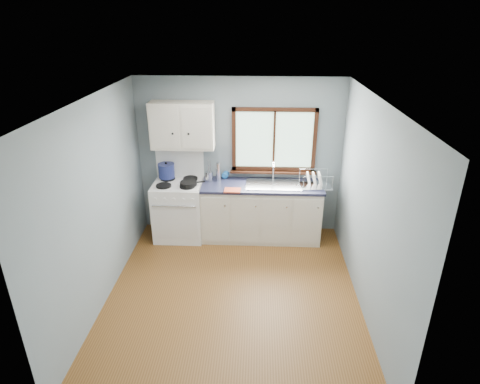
{
  "coord_description": "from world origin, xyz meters",
  "views": [
    {
      "loc": [
        0.29,
        -4.21,
        3.33
      ],
      "look_at": [
        0.05,
        0.9,
        1.05
      ],
      "focal_mm": 30.0,
      "sensor_mm": 36.0,
      "label": 1
    }
  ],
  "objects_px": {
    "utensil_crock": "(209,176)",
    "thermos": "(218,172)",
    "base_cabinets": "(261,214)",
    "skillet": "(189,183)",
    "stockpot": "(166,170)",
    "gas_range": "(179,208)",
    "sink": "(273,188)",
    "dish_rack": "(315,182)"
  },
  "relations": [
    {
      "from": "utensil_crock",
      "to": "thermos",
      "type": "height_order",
      "value": "utensil_crock"
    },
    {
      "from": "gas_range",
      "to": "base_cabinets",
      "type": "xyz_separation_m",
      "value": [
        1.31,
        0.02,
        -0.08
      ]
    },
    {
      "from": "base_cabinets",
      "to": "skillet",
      "type": "relative_size",
      "value": 4.52
    },
    {
      "from": "skillet",
      "to": "dish_rack",
      "type": "distance_m",
      "value": 1.92
    },
    {
      "from": "stockpot",
      "to": "utensil_crock",
      "type": "height_order",
      "value": "utensil_crock"
    },
    {
      "from": "dish_rack",
      "to": "utensil_crock",
      "type": "bearing_deg",
      "value": 169.74
    },
    {
      "from": "gas_range",
      "to": "thermos",
      "type": "xyz_separation_m",
      "value": [
        0.62,
        0.14,
        0.58
      ]
    },
    {
      "from": "base_cabinets",
      "to": "stockpot",
      "type": "bearing_deg",
      "value": 174.98
    },
    {
      "from": "dish_rack",
      "to": "thermos",
      "type": "bearing_deg",
      "value": 169.13
    },
    {
      "from": "skillet",
      "to": "thermos",
      "type": "height_order",
      "value": "thermos"
    },
    {
      "from": "utensil_crock",
      "to": "thermos",
      "type": "bearing_deg",
      "value": 1.44
    },
    {
      "from": "dish_rack",
      "to": "skillet",
      "type": "bearing_deg",
      "value": 178.89
    },
    {
      "from": "stockpot",
      "to": "base_cabinets",
      "type": "bearing_deg",
      "value": -5.02
    },
    {
      "from": "utensil_crock",
      "to": "dish_rack",
      "type": "height_order",
      "value": "utensil_crock"
    },
    {
      "from": "gas_range",
      "to": "thermos",
      "type": "bearing_deg",
      "value": 12.71
    },
    {
      "from": "base_cabinets",
      "to": "thermos",
      "type": "xyz_separation_m",
      "value": [
        -0.68,
        0.12,
        0.66
      ]
    },
    {
      "from": "thermos",
      "to": "dish_rack",
      "type": "relative_size",
      "value": 0.62
    },
    {
      "from": "thermos",
      "to": "skillet",
      "type": "bearing_deg",
      "value": -145.97
    },
    {
      "from": "skillet",
      "to": "stockpot",
      "type": "height_order",
      "value": "stockpot"
    },
    {
      "from": "sink",
      "to": "stockpot",
      "type": "distance_m",
      "value": 1.7
    },
    {
      "from": "gas_range",
      "to": "utensil_crock",
      "type": "relative_size",
      "value": 3.59
    },
    {
      "from": "thermos",
      "to": "gas_range",
      "type": "bearing_deg",
      "value": -167.29
    },
    {
      "from": "utensil_crock",
      "to": "sink",
      "type": "bearing_deg",
      "value": -6.77
    },
    {
      "from": "base_cabinets",
      "to": "dish_rack",
      "type": "height_order",
      "value": "dish_rack"
    },
    {
      "from": "thermos",
      "to": "stockpot",
      "type": "bearing_deg",
      "value": 179.35
    },
    {
      "from": "base_cabinets",
      "to": "skillet",
      "type": "distance_m",
      "value": 1.25
    },
    {
      "from": "skillet",
      "to": "utensil_crock",
      "type": "xyz_separation_m",
      "value": [
        0.28,
        0.28,
        0.01
      ]
    },
    {
      "from": "utensil_crock",
      "to": "base_cabinets",
      "type": "bearing_deg",
      "value": -8.2
    },
    {
      "from": "gas_range",
      "to": "sink",
      "type": "bearing_deg",
      "value": 0.71
    },
    {
      "from": "skillet",
      "to": "dish_rack",
      "type": "height_order",
      "value": "dish_rack"
    },
    {
      "from": "gas_range",
      "to": "utensil_crock",
      "type": "height_order",
      "value": "gas_range"
    },
    {
      "from": "stockpot",
      "to": "thermos",
      "type": "distance_m",
      "value": 0.82
    },
    {
      "from": "base_cabinets",
      "to": "stockpot",
      "type": "distance_m",
      "value": 1.64
    },
    {
      "from": "utensil_crock",
      "to": "dish_rack",
      "type": "bearing_deg",
      "value": -4.94
    },
    {
      "from": "base_cabinets",
      "to": "utensil_crock",
      "type": "xyz_separation_m",
      "value": [
        -0.82,
        0.12,
        0.59
      ]
    },
    {
      "from": "base_cabinets",
      "to": "stockpot",
      "type": "xyz_separation_m",
      "value": [
        -1.5,
        0.13,
        0.66
      ]
    },
    {
      "from": "base_cabinets",
      "to": "skillet",
      "type": "height_order",
      "value": "skillet"
    },
    {
      "from": "gas_range",
      "to": "skillet",
      "type": "bearing_deg",
      "value": -35.58
    },
    {
      "from": "sink",
      "to": "utensil_crock",
      "type": "bearing_deg",
      "value": 173.23
    },
    {
      "from": "gas_range",
      "to": "skillet",
      "type": "distance_m",
      "value": 0.55
    },
    {
      "from": "base_cabinets",
      "to": "gas_range",
      "type": "bearing_deg",
      "value": -179.18
    },
    {
      "from": "base_cabinets",
      "to": "sink",
      "type": "height_order",
      "value": "sink"
    }
  ]
}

